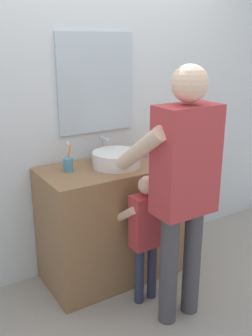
# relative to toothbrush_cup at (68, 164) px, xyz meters

# --- Properties ---
(ground_plane) EXTENTS (14.00, 14.00, 0.00)m
(ground_plane) POSITION_rel_toothbrush_cup_xyz_m (0.34, -0.37, -0.95)
(ground_plane) COLOR #9E998E
(back_wall) EXTENTS (4.40, 0.10, 2.70)m
(back_wall) POSITION_rel_toothbrush_cup_xyz_m (0.34, 0.25, 0.41)
(back_wall) COLOR silver
(back_wall) RESTS_ON ground
(vanity_cabinet) EXTENTS (1.10, 0.54, 0.89)m
(vanity_cabinet) POSITION_rel_toothbrush_cup_xyz_m (0.34, -0.07, -0.50)
(vanity_cabinet) COLOR olive
(vanity_cabinet) RESTS_ON ground
(sink_basin) EXTENTS (0.35, 0.35, 0.11)m
(sink_basin) POSITION_rel_toothbrush_cup_xyz_m (0.34, -0.09, 0.01)
(sink_basin) COLOR white
(sink_basin) RESTS_ON vanity_cabinet
(faucet) EXTENTS (0.18, 0.14, 0.18)m
(faucet) POSITION_rel_toothbrush_cup_xyz_m (0.34, 0.12, 0.03)
(faucet) COLOR #B7BABF
(faucet) RESTS_ON vanity_cabinet
(toothbrush_cup) EXTENTS (0.07, 0.07, 0.21)m
(toothbrush_cup) POSITION_rel_toothbrush_cup_xyz_m (0.00, 0.00, 0.00)
(toothbrush_cup) COLOR #4C8EB2
(toothbrush_cup) RESTS_ON vanity_cabinet
(soap_bottle) EXTENTS (0.06, 0.06, 0.17)m
(soap_bottle) POSITION_rel_toothbrush_cup_xyz_m (0.66, -0.01, 0.02)
(soap_bottle) COLOR #B27FC6
(soap_bottle) RESTS_ON vanity_cabinet
(child_toddler) EXTENTS (0.29, 0.29, 0.94)m
(child_toddler) POSITION_rel_toothbrush_cup_xyz_m (0.34, -0.47, -0.39)
(child_toddler) COLOR #2D334C
(child_toddler) RESTS_ON ground
(adult_parent) EXTENTS (0.51, 0.54, 1.65)m
(adult_parent) POSITION_rel_toothbrush_cup_xyz_m (0.44, -0.72, 0.04)
(adult_parent) COLOR #47474C
(adult_parent) RESTS_ON ground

